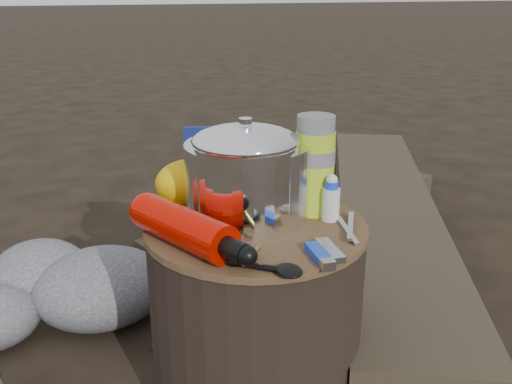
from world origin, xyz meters
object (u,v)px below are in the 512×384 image
object	(u,v)px
travel_mug	(289,174)
log_main	(385,222)
camping_pot	(246,175)
thermos	(315,165)
stump	(256,312)
fuel_bottle	(184,227)

from	to	relation	value
travel_mug	log_main	bearing A→B (deg)	38.32
camping_pot	thermos	bearing A→B (deg)	3.13
camping_pot	thermos	distance (m)	0.16
camping_pot	travel_mug	size ratio (longest dim) A/B	1.74
stump	log_main	world-z (taller)	stump
stump	camping_pot	size ratio (longest dim) A/B	2.18
thermos	travel_mug	size ratio (longest dim) A/B	1.75
log_main	camping_pot	distance (m)	1.01
stump	fuel_bottle	bearing A→B (deg)	-163.46
fuel_bottle	travel_mug	world-z (taller)	travel_mug
log_main	fuel_bottle	bearing A→B (deg)	-116.67
log_main	fuel_bottle	world-z (taller)	fuel_bottle
camping_pot	travel_mug	xyz separation A→B (m)	(0.14, 0.10, -0.04)
fuel_bottle	travel_mug	bearing A→B (deg)	4.97
fuel_bottle	thermos	bearing A→B (deg)	-11.58
stump	fuel_bottle	world-z (taller)	fuel_bottle
thermos	log_main	bearing A→B (deg)	44.17
thermos	travel_mug	distance (m)	0.10
stump	camping_pot	bearing A→B (deg)	146.00
log_main	fuel_bottle	xyz separation A→B (m)	(-0.87, -0.62, 0.37)
log_main	camping_pot	bearing A→B (deg)	-114.48
log_main	thermos	world-z (taller)	thermos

